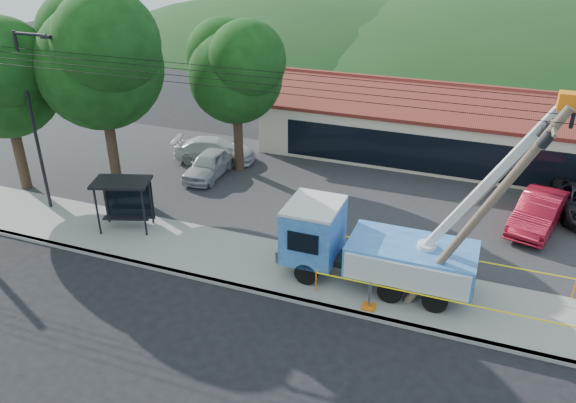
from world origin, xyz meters
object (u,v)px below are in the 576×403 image
(utility_truck, at_px, (371,246))
(bus_shelter, at_px, (124,192))
(car_white, at_px, (216,162))
(leaning_pole, at_px, (486,207))
(car_red, at_px, (535,229))
(car_silver, at_px, (210,177))

(utility_truck, relative_size, bus_shelter, 3.32)
(bus_shelter, bearing_deg, car_white, 72.03)
(leaning_pole, bearing_deg, car_red, 73.28)
(bus_shelter, bearing_deg, leaning_pole, -22.25)
(car_silver, relative_size, car_white, 0.87)
(leaning_pole, bearing_deg, car_silver, 152.03)
(leaning_pole, xyz_separation_m, car_red, (2.47, 8.24, -4.71))
(bus_shelter, xyz_separation_m, car_white, (0.00, 9.02, -1.98))
(leaning_pole, bearing_deg, utility_truck, 167.24)
(leaning_pole, height_order, car_silver, leaning_pole)
(leaning_pole, xyz_separation_m, bus_shelter, (-15.93, 1.19, -2.72))
(utility_truck, xyz_separation_m, bus_shelter, (-11.93, 0.29, 0.20))
(bus_shelter, bearing_deg, car_silver, 65.73)
(utility_truck, distance_m, bus_shelter, 11.93)
(car_red, relative_size, car_white, 1.01)
(utility_truck, height_order, car_silver, utility_truck)
(car_red, xyz_separation_m, car_white, (-18.40, 1.97, 0.00))
(car_white, bearing_deg, car_red, -109.73)
(utility_truck, height_order, car_white, utility_truck)
(leaning_pole, distance_m, car_white, 19.50)
(car_silver, height_order, car_red, car_red)
(utility_truck, relative_size, car_red, 1.95)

